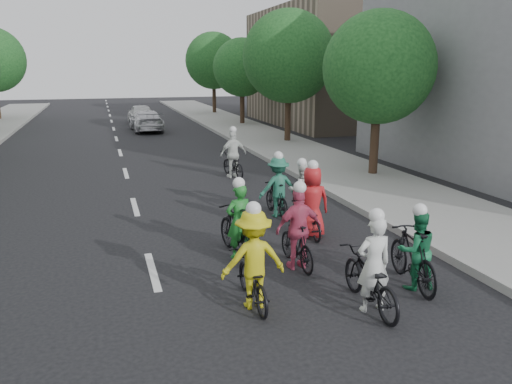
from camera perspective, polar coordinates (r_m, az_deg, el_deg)
name	(u,v)px	position (r m, az deg, el deg)	size (l,w,h in m)	color
ground	(153,271)	(10.36, -11.73, -8.87)	(120.00, 120.00, 0.00)	black
sidewalk_right	(316,160)	(21.77, 6.86, 3.62)	(4.00, 80.00, 0.15)	gray
curb_right	(273,162)	(21.06, 1.99, 3.40)	(0.18, 80.00, 0.18)	#999993
bldg_se	(340,67)	(37.50, 9.62, 13.91)	(10.00, 14.00, 8.00)	gray
tree_r_0	(379,68)	(18.76, 13.85, 13.61)	(4.00, 4.00, 5.97)	black
tree_r_1	(289,57)	(26.90, 3.75, 15.18)	(4.80, 4.80, 6.93)	black
tree_r_2	(242,67)	(35.45, -1.62, 14.04)	(4.00, 4.00, 5.97)	black
tree_r_3	(213,61)	(44.19, -4.88, 14.72)	(4.80, 4.80, 6.93)	black
cyclist_0	(371,276)	(8.69, 12.96, -9.33)	(0.74, 1.93, 1.79)	black
cyclist_1	(414,254)	(9.72, 17.62, -6.82)	(0.79, 1.92, 1.63)	black
cyclist_2	(253,267)	(8.54, -0.37, -8.61)	(1.11, 1.67, 1.86)	black
cyclist_3	(298,236)	(10.16, 4.81, -5.04)	(1.00, 1.59, 1.82)	black
cyclist_4	(311,210)	(12.05, 6.29, -2.02)	(0.90, 1.65, 1.89)	black
cyclist_5	(238,228)	(10.73, -2.04, -4.14)	(0.84, 1.93, 1.77)	black
cyclist_6	(301,195)	(13.72, 5.11, -0.40)	(0.79, 1.64, 1.63)	black
cyclist_7	(278,191)	(13.61, 2.48, 0.11)	(1.10, 1.60, 1.81)	black
cyclist_8	(233,160)	(18.55, -2.64, 3.71)	(1.08, 1.83, 1.90)	black
follow_car_lead	(146,121)	(32.97, -12.44, 7.97)	(1.86, 4.57, 1.33)	silver
follow_car_trail	(141,114)	(37.74, -13.04, 8.73)	(1.65, 4.10, 1.40)	silver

